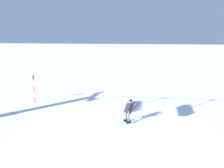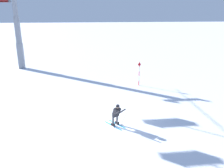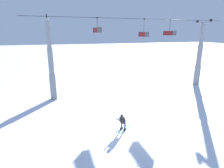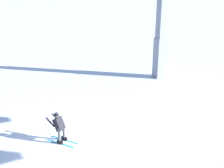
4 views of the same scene
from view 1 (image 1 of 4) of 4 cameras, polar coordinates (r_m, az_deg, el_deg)
The scene contains 3 objects.
ground_plane at distance 15.26m, azimuth 2.29°, elevation -9.66°, with size 260.00×260.00×0.00m, color white.
skier_carving_main at distance 15.54m, azimuth 4.00°, elevation -5.88°, with size 1.55×1.32×1.63m.
trail_marker_pole at distance 20.83m, azimuth -17.68°, elevation -0.80°, with size 0.07×0.28×2.36m.
Camera 1 is at (-1.74, 14.13, 5.49)m, focal length 39.30 mm.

